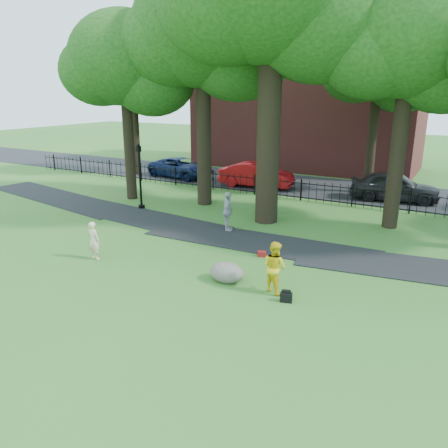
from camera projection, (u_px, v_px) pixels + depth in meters
The scene contains 16 objects.
ground at pixel (187, 269), 15.80m from camera, with size 120.00×120.00×0.00m, color #2D6724.
footpath at pixel (258, 243), 18.59m from camera, with size 36.00×2.60×0.03m, color black.
street at pixel (321, 188), 29.16m from camera, with size 80.00×7.00×0.02m, color black.
iron_fence at pixel (301, 190), 25.64m from camera, with size 44.00×0.04×1.20m.
brick_building at pixel (308, 93), 35.95m from camera, with size 18.00×8.00×12.00m, color maroon.
tree_row at pixel (293, 47), 20.19m from camera, with size 26.82×7.96×12.42m.
woman at pixel (94, 240), 16.58m from camera, with size 0.54×0.36×1.49m, color beige.
man at pixel (275, 267), 13.81m from camera, with size 0.82×0.64×1.69m, color yellow.
pedestrian at pixel (228, 212), 19.90m from camera, with size 1.08×0.45×1.84m, color #9FA0A4.
boulder at pixel (227, 271), 14.76m from camera, with size 1.19×0.90×0.70m, color #5F5C4F.
lamppost at pixel (140, 177), 23.49m from camera, with size 0.35×0.35×3.53m.
backpack at pixel (286, 297), 13.34m from camera, with size 0.37×0.23×0.28m, color black.
red_bag at pixel (262, 254), 16.99m from camera, with size 0.32×0.20×0.22m, color maroon.
red_sedan at pixel (256, 175), 29.15m from camera, with size 1.73×4.95×1.63m, color #B20D12.
navy_van at pixel (181, 168), 32.48m from camera, with size 2.39×5.19×1.44m, color #0D1A42.
grey_car at pixel (395, 186), 25.47m from camera, with size 2.01×4.98×1.70m, color black.
Camera 1 is at (8.31, -12.12, 6.18)m, focal length 35.00 mm.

